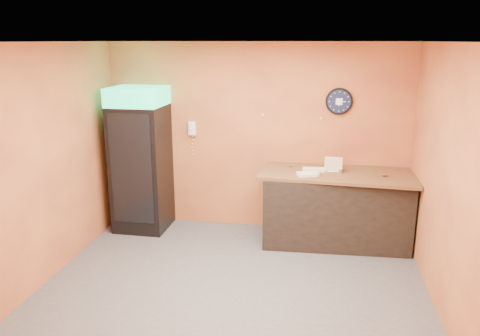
# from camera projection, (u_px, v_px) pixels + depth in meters

# --- Properties ---
(floor) EXTENTS (4.50, 4.50, 0.00)m
(floor) POSITION_uv_depth(u_px,v_px,m) (233.00, 289.00, 5.48)
(floor) COLOR #47474C
(floor) RESTS_ON ground
(back_wall) EXTENTS (4.50, 0.02, 2.80)m
(back_wall) POSITION_uv_depth(u_px,v_px,m) (256.00, 138.00, 7.02)
(back_wall) COLOR #D0783A
(back_wall) RESTS_ON floor
(left_wall) EXTENTS (0.02, 4.00, 2.80)m
(left_wall) POSITION_uv_depth(u_px,v_px,m) (43.00, 165.00, 5.47)
(left_wall) COLOR #D0783A
(left_wall) RESTS_ON floor
(right_wall) EXTENTS (0.02, 4.00, 2.80)m
(right_wall) POSITION_uv_depth(u_px,v_px,m) (449.00, 184.00, 4.76)
(right_wall) COLOR #D0783A
(right_wall) RESTS_ON floor
(ceiling) EXTENTS (4.50, 4.00, 0.02)m
(ceiling) POSITION_uv_depth(u_px,v_px,m) (231.00, 42.00, 4.74)
(ceiling) COLOR white
(ceiling) RESTS_ON back_wall
(beverage_cooler) EXTENTS (0.77, 0.79, 2.16)m
(beverage_cooler) POSITION_uv_depth(u_px,v_px,m) (140.00, 162.00, 7.00)
(beverage_cooler) COLOR black
(beverage_cooler) RESTS_ON floor
(prep_counter) EXTENTS (2.03, 0.96, 1.00)m
(prep_counter) POSITION_uv_depth(u_px,v_px,m) (335.00, 209.00, 6.64)
(prep_counter) COLOR black
(prep_counter) RESTS_ON floor
(wall_clock) EXTENTS (0.38, 0.06, 0.38)m
(wall_clock) POSITION_uv_depth(u_px,v_px,m) (339.00, 101.00, 6.65)
(wall_clock) COLOR black
(wall_clock) RESTS_ON back_wall
(wall_phone) EXTENTS (0.11, 0.10, 0.20)m
(wall_phone) POSITION_uv_depth(u_px,v_px,m) (192.00, 129.00, 7.09)
(wall_phone) COLOR white
(wall_phone) RESTS_ON back_wall
(butcher_paper) EXTENTS (2.18, 1.12, 0.04)m
(butcher_paper) POSITION_uv_depth(u_px,v_px,m) (337.00, 174.00, 6.50)
(butcher_paper) COLOR brown
(butcher_paper) RESTS_ON prep_counter
(sub_roll_stack) EXTENTS (0.24, 0.10, 0.20)m
(sub_roll_stack) POSITION_uv_depth(u_px,v_px,m) (333.00, 165.00, 6.51)
(sub_roll_stack) COLOR beige
(sub_roll_stack) RESTS_ON butcher_paper
(wrapped_sandwich_left) EXTENTS (0.32, 0.20, 0.04)m
(wrapped_sandwich_left) POSITION_uv_depth(u_px,v_px,m) (308.00, 174.00, 6.35)
(wrapped_sandwich_left) COLOR silver
(wrapped_sandwich_left) RESTS_ON butcher_paper
(wrapped_sandwich_mid) EXTENTS (0.27, 0.17, 0.04)m
(wrapped_sandwich_mid) POSITION_uv_depth(u_px,v_px,m) (308.00, 175.00, 6.31)
(wrapped_sandwich_mid) COLOR silver
(wrapped_sandwich_mid) RESTS_ON butcher_paper
(wrapped_sandwich_right) EXTENTS (0.31, 0.14, 0.04)m
(wrapped_sandwich_right) POSITION_uv_depth(u_px,v_px,m) (313.00, 170.00, 6.56)
(wrapped_sandwich_right) COLOR silver
(wrapped_sandwich_right) RESTS_ON butcher_paper
(kitchen_tool) EXTENTS (0.06, 0.06, 0.06)m
(kitchen_tool) POSITION_uv_depth(u_px,v_px,m) (340.00, 171.00, 6.46)
(kitchen_tool) COLOR silver
(kitchen_tool) RESTS_ON butcher_paper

